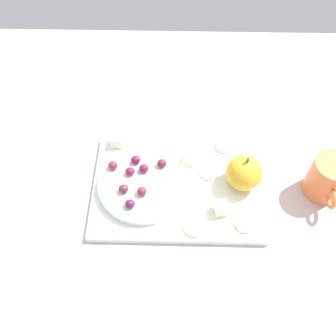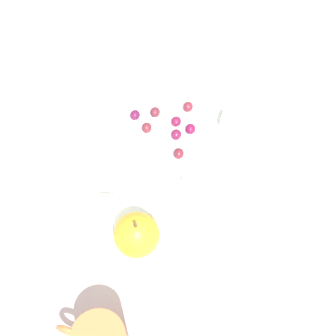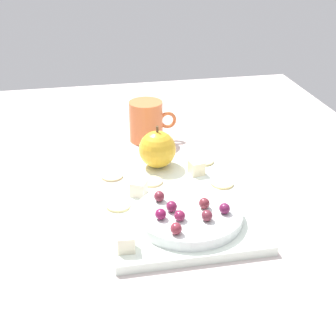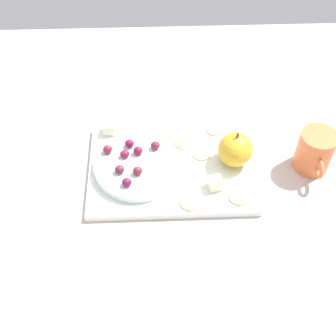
% 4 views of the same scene
% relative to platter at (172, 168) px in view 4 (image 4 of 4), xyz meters
% --- Properties ---
extents(table, '(1.44, 1.04, 0.04)m').
position_rel_platter_xyz_m(table, '(-0.01, -0.01, -0.03)').
color(table, '#BFB1AD').
rests_on(table, ground).
extents(platter, '(0.35, 0.25, 0.02)m').
position_rel_platter_xyz_m(platter, '(0.00, 0.00, 0.00)').
color(platter, white).
rests_on(platter, table).
extents(serving_dish, '(0.18, 0.18, 0.02)m').
position_rel_platter_xyz_m(serving_dish, '(0.07, 0.01, 0.02)').
color(serving_dish, silver).
rests_on(serving_dish, platter).
extents(apple_whole, '(0.07, 0.07, 0.07)m').
position_rel_platter_xyz_m(apple_whole, '(-0.13, -0.01, 0.04)').
color(apple_whole, gold).
rests_on(apple_whole, platter).
extents(apple_stem, '(0.01, 0.01, 0.01)m').
position_rel_platter_xyz_m(apple_stem, '(-0.13, -0.01, 0.09)').
color(apple_stem, brown).
rests_on(apple_stem, apple_whole).
extents(cheese_cube_0, '(0.03, 0.03, 0.03)m').
position_rel_platter_xyz_m(cheese_cube_0, '(-0.08, 0.06, 0.02)').
color(cheese_cube_0, '#F9EABF').
rests_on(cheese_cube_0, platter).
extents(cheese_cube_1, '(0.04, 0.04, 0.03)m').
position_rel_platter_xyz_m(cheese_cube_1, '(-0.03, -0.06, 0.02)').
color(cheese_cube_1, '#F4E4CD').
rests_on(cheese_cube_1, platter).
extents(cheese_cube_2, '(0.03, 0.03, 0.03)m').
position_rel_platter_xyz_m(cheese_cube_2, '(0.13, -0.10, 0.02)').
color(cheese_cube_2, '#EDE6C5').
rests_on(cheese_cube_2, platter).
extents(cracker_0, '(0.04, 0.04, 0.00)m').
position_rel_platter_xyz_m(cracker_0, '(-0.13, 0.09, 0.01)').
color(cracker_0, '#D4C182').
rests_on(cracker_0, platter).
extents(cracker_1, '(0.04, 0.04, 0.00)m').
position_rel_platter_xyz_m(cracker_1, '(-0.10, -0.10, 0.01)').
color(cracker_1, '#D8B586').
rests_on(cracker_1, platter).
extents(cracker_2, '(0.04, 0.04, 0.00)m').
position_rel_platter_xyz_m(cracker_2, '(-0.07, -0.03, 0.01)').
color(cracker_2, '#D9B685').
rests_on(cracker_2, platter).
extents(cracker_3, '(0.04, 0.04, 0.00)m').
position_rel_platter_xyz_m(cracker_3, '(-0.03, 0.10, 0.01)').
color(cracker_3, '#E0BF7E').
rests_on(cracker_3, platter).
extents(cracker_4, '(0.04, 0.04, 0.00)m').
position_rel_platter_xyz_m(cracker_4, '(0.01, -0.10, 0.01)').
color(cracker_4, '#D9C585').
rests_on(cracker_4, platter).
extents(grape_0, '(0.02, 0.02, 0.02)m').
position_rel_platter_xyz_m(grape_0, '(0.11, 0.03, 0.04)').
color(grape_0, maroon).
rests_on(grape_0, serving_dish).
extents(grape_1, '(0.02, 0.02, 0.02)m').
position_rel_platter_xyz_m(grape_1, '(0.13, -0.03, 0.04)').
color(grape_1, maroon).
rests_on(grape_1, serving_dish).
extents(grape_2, '(0.02, 0.02, 0.02)m').
position_rel_platter_xyz_m(grape_2, '(0.03, -0.03, 0.04)').
color(grape_2, maroon).
rests_on(grape_2, serving_dish).
extents(grape_3, '(0.02, 0.02, 0.02)m').
position_rel_platter_xyz_m(grape_3, '(0.09, -0.04, 0.03)').
color(grape_3, maroon).
rests_on(grape_3, serving_dish).
extents(grape_4, '(0.02, 0.02, 0.02)m').
position_rel_platter_xyz_m(grape_4, '(0.10, -0.02, 0.03)').
color(grape_4, maroon).
rests_on(grape_4, serving_dish).
extents(grape_5, '(0.02, 0.02, 0.02)m').
position_rel_platter_xyz_m(grape_5, '(0.07, 0.03, 0.04)').
color(grape_5, maroon).
rests_on(grape_5, serving_dish).
extents(grape_6, '(0.02, 0.02, 0.02)m').
position_rel_platter_xyz_m(grape_6, '(0.07, -0.02, 0.04)').
color(grape_6, maroon).
rests_on(grape_6, serving_dish).
extents(grape_7, '(0.02, 0.02, 0.02)m').
position_rel_platter_xyz_m(grape_7, '(0.09, 0.06, 0.03)').
color(grape_7, '#61193F').
rests_on(grape_7, serving_dish).
extents(cup, '(0.08, 0.11, 0.09)m').
position_rel_platter_xyz_m(cup, '(-0.30, -0.00, 0.04)').
color(cup, orange).
rests_on(cup, table).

